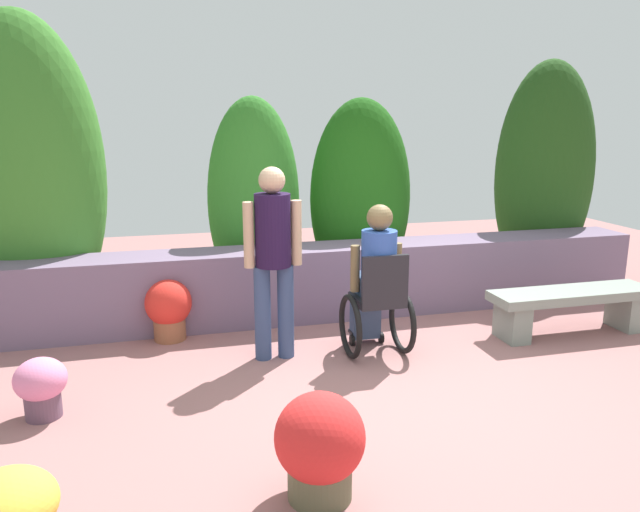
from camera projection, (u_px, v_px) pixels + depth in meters
The scene contains 9 objects.
ground_plane at pixel (392, 390), 4.58m from camera, with size 13.68×13.68×0.00m, color #996664.
stone_retaining_wall at pixel (328, 281), 6.24m from camera, with size 6.92×0.55×0.74m, color slate.
hedge_backdrop at pixel (288, 182), 6.55m from camera, with size 7.16×1.08×3.02m.
stone_bench at pixel (572, 304), 5.71m from camera, with size 1.62×0.42×0.44m.
person_in_wheelchair at pixel (376, 285), 5.17m from camera, with size 0.53×0.66×1.33m.
person_standing_companion at pixel (273, 251), 4.99m from camera, with size 0.49×0.30×1.64m.
flower_pot_purple_near at pixel (320, 446), 3.22m from camera, with size 0.49×0.49×0.60m.
flower_pot_terracotta_by_wall at pixel (41, 385), 4.12m from camera, with size 0.35×0.35×0.43m.
flower_pot_red_accent at pixel (169, 308), 5.56m from camera, with size 0.43×0.43×0.57m.
Camera 1 is at (-1.60, -3.95, 2.03)m, focal length 33.66 mm.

